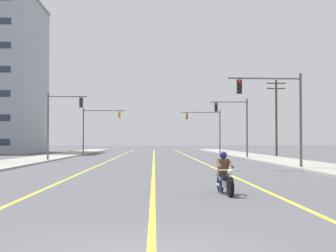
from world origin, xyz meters
TOP-DOWN VIEW (x-y plane):
  - ground_plane at (0.00, 0.00)m, footprint 400.00×400.00m
  - lane_stripe_center at (0.01, 45.00)m, footprint 0.16×100.00m
  - lane_stripe_left at (-4.09, 45.00)m, footprint 0.16×100.00m
  - lane_stripe_right at (4.10, 45.00)m, footprint 0.16×100.00m
  - sidewalk_kerb_right at (11.22, 40.00)m, footprint 4.40×110.00m
  - sidewalk_kerb_left at (-11.22, 40.00)m, footprint 4.40×110.00m
  - motorcycle_with_rider at (2.45, 8.73)m, footprint 0.70×2.19m
  - traffic_signal_near_right at (8.16, 23.63)m, footprint 4.82×0.52m
  - traffic_signal_near_left at (-8.58, 37.07)m, footprint 3.60×0.37m
  - traffic_signal_mid_right at (8.60, 43.06)m, footprint 3.86×0.37m
  - traffic_signal_mid_left at (-7.71, 58.22)m, footprint 5.71×0.37m
  - traffic_signal_far_right at (7.70, 61.79)m, footprint 5.59×0.37m
  - utility_pole_right_far at (14.89, 51.83)m, footprint 2.32×0.26m

SIDE VIEW (x-z plane):
  - ground_plane at x=0.00m, z-range 0.00..0.00m
  - lane_stripe_center at x=0.01m, z-range 0.00..0.01m
  - lane_stripe_left at x=-4.09m, z-range 0.00..0.01m
  - lane_stripe_right at x=4.10m, z-range 0.00..0.01m
  - sidewalk_kerb_right at x=11.22m, z-range 0.00..0.14m
  - sidewalk_kerb_left at x=-11.22m, z-range 0.00..0.14m
  - motorcycle_with_rider at x=2.45m, z-range -0.14..1.32m
  - traffic_signal_near_left at x=-8.58m, z-range 0.91..7.11m
  - traffic_signal_mid_right at x=8.60m, z-range 0.93..7.13m
  - traffic_signal_near_right at x=8.16m, z-range 0.99..7.19m
  - traffic_signal_far_right at x=7.70m, z-range 1.04..7.24m
  - traffic_signal_mid_left at x=-7.71m, z-range 1.05..7.25m
  - utility_pole_right_far at x=14.89m, z-range 0.39..9.62m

